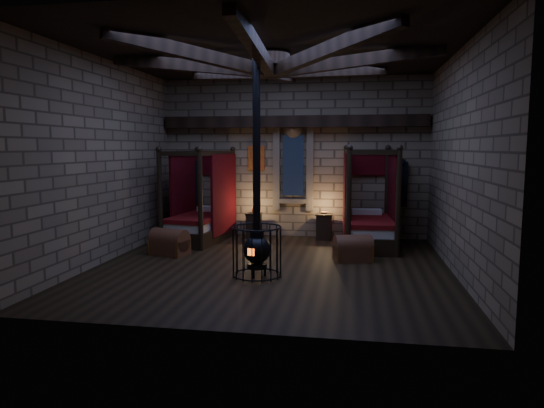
% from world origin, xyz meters
% --- Properties ---
extents(room, '(7.02, 7.02, 4.29)m').
position_xyz_m(room, '(-0.00, 0.09, 3.74)').
color(room, black).
rests_on(room, ground).
extents(bed_left, '(1.42, 2.32, 2.29)m').
position_xyz_m(bed_left, '(-2.25, 2.44, 0.57)').
color(bed_left, black).
rests_on(bed_left, ground).
extents(bed_right, '(1.28, 2.28, 2.33)m').
position_xyz_m(bed_right, '(1.97, 2.43, 0.58)').
color(bed_right, black).
rests_on(bed_right, ground).
extents(trunk_left, '(0.92, 0.72, 0.60)m').
position_xyz_m(trunk_left, '(-2.43, 0.73, 0.26)').
color(trunk_left, brown).
rests_on(trunk_left, ground).
extents(trunk_right, '(0.87, 0.68, 0.57)m').
position_xyz_m(trunk_right, '(1.61, 0.80, 0.25)').
color(trunk_right, brown).
rests_on(trunk_right, ground).
extents(nightstand_left, '(0.44, 0.43, 0.82)m').
position_xyz_m(nightstand_left, '(-0.98, 3.01, 0.34)').
color(nightstand_left, black).
rests_on(nightstand_left, ground).
extents(nightstand_right, '(0.44, 0.42, 0.73)m').
position_xyz_m(nightstand_right, '(0.87, 3.08, 0.34)').
color(nightstand_right, black).
rests_on(nightstand_right, ground).
extents(stove, '(0.92, 0.92, 4.05)m').
position_xyz_m(stove, '(-0.14, -0.76, 0.59)').
color(stove, black).
rests_on(stove, ground).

